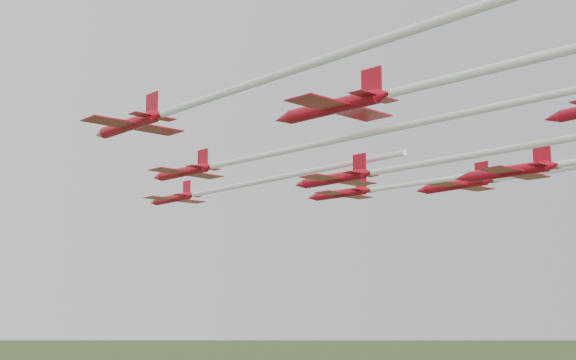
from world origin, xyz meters
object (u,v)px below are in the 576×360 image
jet_row2_left (311,145)px  jet_row3_left (253,83)px  jet_row4_left (444,80)px  jet_row2_right (469,176)px  jet_lead (217,190)px  jet_row3_right (560,169)px  jet_row3_mid (498,151)px

jet_row2_left → jet_row3_left: bearing=-151.3°
jet_row3_left → jet_row4_left: (10.87, -8.11, -0.11)m
jet_row2_right → jet_row3_left: size_ratio=1.04×
jet_lead → jet_row4_left: bearing=-105.7°
jet_lead → jet_row3_right: (26.62, -30.32, 0.54)m
jet_row3_mid → jet_row4_left: 12.44m
jet_row3_right → jet_row3_mid: bearing=-157.9°
jet_row3_mid → jet_row3_right: size_ratio=1.12×
jet_row2_right → jet_row3_left: 39.14m
jet_row2_right → jet_lead: bearing=115.6°
jet_lead → jet_row4_left: 47.96m
jet_row3_left → jet_row3_right: 44.53m
jet_lead → jet_row3_left: bearing=-121.7°
jet_row2_left → jet_lead: bearing=67.4°
jet_lead → jet_row4_left: size_ratio=0.94×
jet_row3_mid → jet_row2_right: bearing=41.5°
jet_row3_left → jet_row3_mid: 22.05m
jet_lead → jet_row3_mid: (4.71, -42.15, -1.81)m
jet_row3_mid → jet_row3_right: (21.91, 11.84, 2.35)m
jet_lead → jet_row3_left: jet_row3_left is taller
jet_lead → jet_row3_right: jet_row3_right is taller
jet_row2_left → jet_row3_right: 32.34m
jet_row3_mid → jet_row2_left: bearing=120.3°
jet_row3_mid → jet_row4_left: bearing=-163.4°
jet_row2_left → jet_row4_left: bearing=-103.1°
jet_row2_left → jet_row2_right: 25.40m
jet_row2_right → jet_row3_right: (7.57, -6.16, 0.58)m
jet_row2_right → jet_row3_mid: 23.08m
jet_row4_left → jet_lead: bearing=69.9°
jet_lead → jet_row3_mid: 42.45m
jet_row3_left → jet_row4_left: jet_row4_left is taller
jet_row2_right → jet_row4_left: (-25.13, -23.40, 1.23)m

